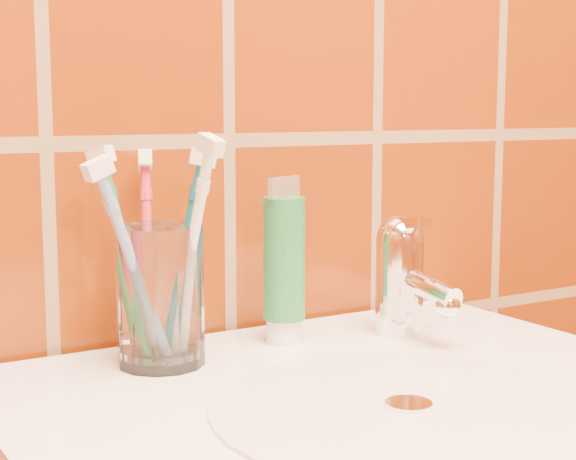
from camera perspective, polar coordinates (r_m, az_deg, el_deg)
glass_tumbler at (r=0.78m, az=-8.25°, el=-4.23°), size 0.10×0.10×0.12m
toothpaste_tube at (r=0.84m, az=-0.26°, el=-2.34°), size 0.04×0.04×0.16m
faucet at (r=0.88m, az=7.42°, el=-2.66°), size 0.05×0.11×0.12m
toothbrush_0 at (r=0.75m, az=-6.36°, el=-1.64°), size 0.07×0.15×0.22m
toothbrush_1 at (r=0.78m, az=-10.34°, el=-1.81°), size 0.10×0.14×0.21m
toothbrush_2 at (r=0.75m, az=-9.88°, el=-2.48°), size 0.12×0.11×0.19m
toothbrush_3 at (r=0.78m, az=-6.86°, el=-1.76°), size 0.10×0.09×0.20m
toothbrush_4 at (r=0.80m, az=-9.07°, el=-1.73°), size 0.09×0.15×0.21m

